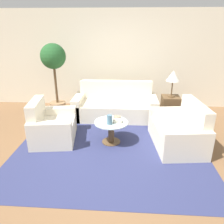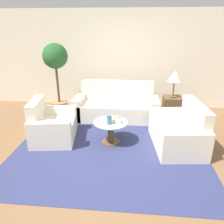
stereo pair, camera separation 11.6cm
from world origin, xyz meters
name	(u,v)px [view 1 (the left image)]	position (x,y,z in m)	size (l,w,h in m)	color
ground_plane	(102,162)	(0.00, 0.00, 0.00)	(14.00, 14.00, 0.00)	brown
wall_back	(113,60)	(0.00, 2.98, 1.30)	(10.00, 0.06, 2.60)	beige
rug	(111,142)	(0.10, 0.71, 0.00)	(3.52, 3.50, 0.01)	navy
sofa_main	(115,106)	(0.11, 2.04, 0.27)	(2.03, 0.87, 0.87)	beige
armchair	(51,127)	(-1.12, 0.74, 0.27)	(0.92, 1.08, 0.84)	beige
loveseat	(180,132)	(1.44, 0.72, 0.27)	(0.96, 1.37, 0.85)	beige
coffee_table	(111,129)	(0.10, 0.71, 0.29)	(0.66, 0.66, 0.44)	brown
side_table	(170,108)	(1.47, 2.01, 0.29)	(0.42, 0.42, 0.57)	brown
table_lamp	(173,77)	(1.47, 2.01, 1.06)	(0.32, 0.32, 0.63)	brown
potted_plant	(54,66)	(-1.42, 2.19, 1.24)	(0.62, 0.62, 1.79)	#93704C
vase	(110,120)	(0.08, 0.61, 0.53)	(0.10, 0.10, 0.18)	slate
bowl	(117,118)	(0.21, 0.84, 0.48)	(0.15, 0.15, 0.06)	gray
book_stack	(118,121)	(0.23, 0.69, 0.47)	(0.18, 0.14, 0.06)	beige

